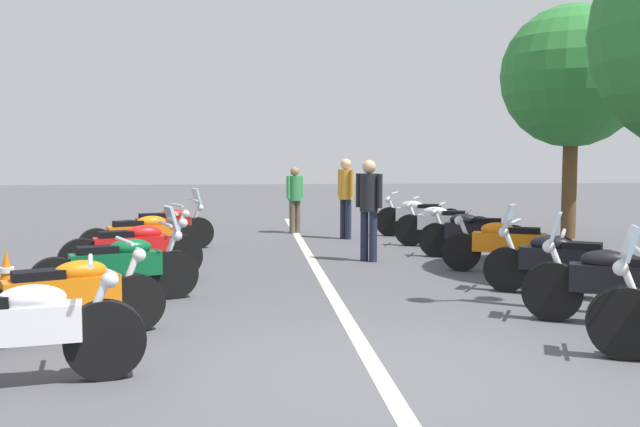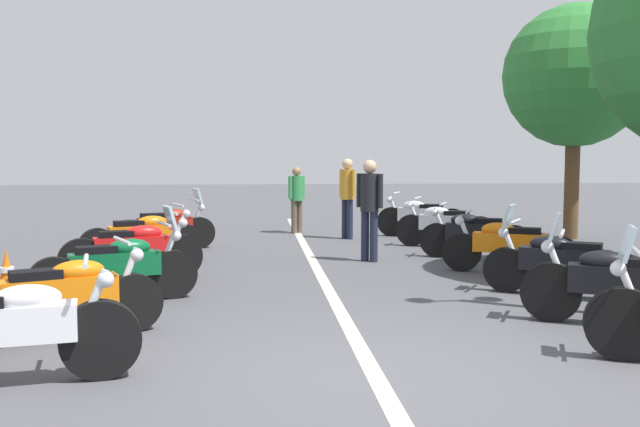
{
  "view_description": "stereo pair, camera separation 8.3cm",
  "coord_description": "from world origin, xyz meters",
  "px_view_note": "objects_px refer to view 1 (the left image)",
  "views": [
    {
      "loc": [
        -5.73,
        1.07,
        1.84
      ],
      "look_at": [
        5.11,
        0.0,
        0.95
      ],
      "focal_mm": 39.69,
      "sensor_mm": 36.0,
      "label": 1
    },
    {
      "loc": [
        -5.73,
        0.99,
        1.84
      ],
      "look_at": [
        5.11,
        0.0,
        0.95
      ],
      "focal_mm": 39.69,
      "sensor_mm": 36.0,
      "label": 2
    }
  ],
  "objects_px": {
    "traffic_cone_0": "(7,274)",
    "bystander_3": "(346,192)",
    "bystander_1": "(295,195)",
    "motorcycle_left_row_2": "(119,267)",
    "motorcycle_left_row_1": "(65,296)",
    "motorcycle_left_row_3": "(133,250)",
    "motorcycle_right_row_2": "(561,261)",
    "roadside_tree_1": "(572,77)",
    "motorcycle_right_row_1": "(620,283)",
    "motorcycle_right_row_6": "(419,217)",
    "motorcycle_left_row_4": "(142,236)",
    "motorcycle_right_row_3": "(508,245)",
    "motorcycle_right_row_4": "(473,234)",
    "motorcycle_left_row_0": "(11,330)",
    "motorcycle_right_row_5": "(443,225)",
    "motorcycle_left_row_5": "(165,227)",
    "bystander_0": "(369,202)"
  },
  "relations": [
    {
      "from": "traffic_cone_0",
      "to": "bystander_3",
      "type": "relative_size",
      "value": 0.35
    },
    {
      "from": "bystander_1",
      "to": "motorcycle_left_row_2",
      "type": "bearing_deg",
      "value": -62.03
    },
    {
      "from": "motorcycle_left_row_1",
      "to": "motorcycle_left_row_3",
      "type": "bearing_deg",
      "value": 63.26
    },
    {
      "from": "motorcycle_left_row_1",
      "to": "motorcycle_right_row_2",
      "type": "xyz_separation_m",
      "value": [
        1.67,
        -5.91,
        0.01
      ]
    },
    {
      "from": "motorcycle_left_row_2",
      "to": "roadside_tree_1",
      "type": "xyz_separation_m",
      "value": [
        6.14,
        -8.71,
        3.1
      ]
    },
    {
      "from": "motorcycle_right_row_1",
      "to": "motorcycle_right_row_6",
      "type": "height_order",
      "value": "motorcycle_right_row_1"
    },
    {
      "from": "motorcycle_left_row_1",
      "to": "motorcycle_left_row_4",
      "type": "distance_m",
      "value": 5.16
    },
    {
      "from": "bystander_3",
      "to": "roadside_tree_1",
      "type": "height_order",
      "value": "roadside_tree_1"
    },
    {
      "from": "motorcycle_left_row_3",
      "to": "bystander_3",
      "type": "bearing_deg",
      "value": 34.6
    },
    {
      "from": "motorcycle_right_row_3",
      "to": "bystander_1",
      "type": "height_order",
      "value": "bystander_1"
    },
    {
      "from": "motorcycle_left_row_4",
      "to": "motorcycle_right_row_4",
      "type": "height_order",
      "value": "motorcycle_left_row_4"
    },
    {
      "from": "motorcycle_left_row_0",
      "to": "motorcycle_right_row_2",
      "type": "height_order",
      "value": "motorcycle_right_row_2"
    },
    {
      "from": "motorcycle_right_row_1",
      "to": "motorcycle_right_row_5",
      "type": "height_order",
      "value": "motorcycle_right_row_1"
    },
    {
      "from": "motorcycle_right_row_2",
      "to": "motorcycle_left_row_3",
      "type": "bearing_deg",
      "value": 15.82
    },
    {
      "from": "traffic_cone_0",
      "to": "roadside_tree_1",
      "type": "height_order",
      "value": "roadside_tree_1"
    },
    {
      "from": "motorcycle_right_row_3",
      "to": "traffic_cone_0",
      "type": "distance_m",
      "value": 7.31
    },
    {
      "from": "motorcycle_right_row_6",
      "to": "bystander_3",
      "type": "distance_m",
      "value": 1.8
    },
    {
      "from": "motorcycle_left_row_3",
      "to": "motorcycle_right_row_4",
      "type": "xyz_separation_m",
      "value": [
        1.77,
        -5.68,
        -0.01
      ]
    },
    {
      "from": "motorcycle_left_row_5",
      "to": "motorcycle_right_row_1",
      "type": "distance_m",
      "value": 8.79
    },
    {
      "from": "motorcycle_right_row_5",
      "to": "motorcycle_left_row_2",
      "type": "bearing_deg",
      "value": 66.21
    },
    {
      "from": "motorcycle_left_row_1",
      "to": "motorcycle_right_row_1",
      "type": "distance_m",
      "value": 5.82
    },
    {
      "from": "motorcycle_left_row_3",
      "to": "motorcycle_right_row_3",
      "type": "bearing_deg",
      "value": -16.34
    },
    {
      "from": "motorcycle_left_row_3",
      "to": "motorcycle_left_row_1",
      "type": "bearing_deg",
      "value": -110.3
    },
    {
      "from": "motorcycle_left_row_2",
      "to": "motorcycle_right_row_3",
      "type": "relative_size",
      "value": 1.01
    },
    {
      "from": "motorcycle_left_row_5",
      "to": "bystander_0",
      "type": "height_order",
      "value": "bystander_0"
    },
    {
      "from": "motorcycle_left_row_5",
      "to": "motorcycle_right_row_5",
      "type": "bearing_deg",
      "value": -21.8
    },
    {
      "from": "motorcycle_right_row_5",
      "to": "traffic_cone_0",
      "type": "bearing_deg",
      "value": 55.53
    },
    {
      "from": "motorcycle_left_row_4",
      "to": "roadside_tree_1",
      "type": "distance_m",
      "value": 9.84
    },
    {
      "from": "motorcycle_left_row_0",
      "to": "motorcycle_left_row_5",
      "type": "distance_m",
      "value": 8.24
    },
    {
      "from": "motorcycle_right_row_2",
      "to": "motorcycle_right_row_3",
      "type": "distance_m",
      "value": 1.82
    },
    {
      "from": "motorcycle_right_row_3",
      "to": "traffic_cone_0",
      "type": "xyz_separation_m",
      "value": [
        -1.06,
        7.23,
        -0.16
      ]
    },
    {
      "from": "motorcycle_left_row_2",
      "to": "motorcycle_left_row_5",
      "type": "distance_m",
      "value": 5.01
    },
    {
      "from": "motorcycle_right_row_1",
      "to": "motorcycle_right_row_3",
      "type": "bearing_deg",
      "value": -64.36
    },
    {
      "from": "motorcycle_right_row_1",
      "to": "roadside_tree_1",
      "type": "bearing_deg",
      "value": -85.05
    },
    {
      "from": "motorcycle_left_row_3",
      "to": "motorcycle_left_row_0",
      "type": "bearing_deg",
      "value": -110.09
    },
    {
      "from": "motorcycle_right_row_4",
      "to": "roadside_tree_1",
      "type": "distance_m",
      "value": 5.22
    },
    {
      "from": "motorcycle_left_row_2",
      "to": "motorcycle_left_row_5",
      "type": "relative_size",
      "value": 1.04
    },
    {
      "from": "motorcycle_left_row_0",
      "to": "motorcycle_right_row_6",
      "type": "distance_m",
      "value": 11.44
    },
    {
      "from": "traffic_cone_0",
      "to": "motorcycle_left_row_0",
      "type": "bearing_deg",
      "value": -161.24
    },
    {
      "from": "motorcycle_right_row_3",
      "to": "motorcycle_right_row_5",
      "type": "relative_size",
      "value": 1.04
    },
    {
      "from": "motorcycle_left_row_4",
      "to": "motorcycle_right_row_1",
      "type": "bearing_deg",
      "value": -64.09
    },
    {
      "from": "motorcycle_right_row_1",
      "to": "motorcycle_right_row_6",
      "type": "relative_size",
      "value": 1.01
    },
    {
      "from": "motorcycle_left_row_0",
      "to": "motorcycle_right_row_4",
      "type": "xyz_separation_m",
      "value": [
        6.55,
        -5.86,
        -0.01
      ]
    },
    {
      "from": "motorcycle_right_row_4",
      "to": "bystander_3",
      "type": "bearing_deg",
      "value": -36.08
    },
    {
      "from": "traffic_cone_0",
      "to": "motorcycle_right_row_4",
      "type": "bearing_deg",
      "value": -69.63
    },
    {
      "from": "motorcycle_right_row_6",
      "to": "bystander_1",
      "type": "relative_size",
      "value": 1.22
    },
    {
      "from": "roadside_tree_1",
      "to": "motorcycle_left_row_3",
      "type": "bearing_deg",
      "value": 117.61
    },
    {
      "from": "motorcycle_right_row_1",
      "to": "motorcycle_right_row_4",
      "type": "height_order",
      "value": "motorcycle_right_row_1"
    },
    {
      "from": "motorcycle_right_row_3",
      "to": "motorcycle_right_row_6",
      "type": "xyz_separation_m",
      "value": [
        4.99,
        0.22,
        0.01
      ]
    },
    {
      "from": "roadside_tree_1",
      "to": "bystander_1",
      "type": "bearing_deg",
      "value": 74.56
    }
  ]
}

